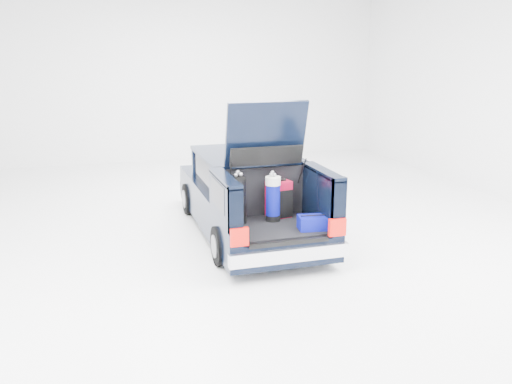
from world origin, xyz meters
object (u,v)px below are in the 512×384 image
object	(u,v)px
car	(246,195)
red_suitcase	(279,199)
blue_golf_bag	(273,198)
blue_duffel	(313,223)
black_golf_bag	(239,201)

from	to	relation	value
car	red_suitcase	world-z (taller)	car
car	blue_golf_bag	world-z (taller)	car
red_suitcase	blue_duffel	distance (m)	0.80
car	black_golf_bag	xyz separation A→B (m)	(-0.50, -1.35, 0.30)
blue_golf_bag	blue_duffel	world-z (taller)	blue_golf_bag
blue_duffel	blue_golf_bag	bearing A→B (deg)	134.75
blue_duffel	red_suitcase	bearing A→B (deg)	119.89
car	black_golf_bag	distance (m)	1.48
blue_golf_bag	black_golf_bag	bearing A→B (deg)	-174.65
blue_golf_bag	blue_duffel	xyz separation A→B (m)	(0.44, -0.58, -0.26)
car	blue_golf_bag	xyz separation A→B (m)	(0.06, -1.33, 0.29)
red_suitcase	blue_golf_bag	bearing A→B (deg)	-147.11
red_suitcase	black_golf_bag	bearing A→B (deg)	-177.24
red_suitcase	black_golf_bag	world-z (taller)	black_golf_bag
red_suitcase	blue_golf_bag	xyz separation A→B (m)	(-0.15, -0.14, 0.07)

